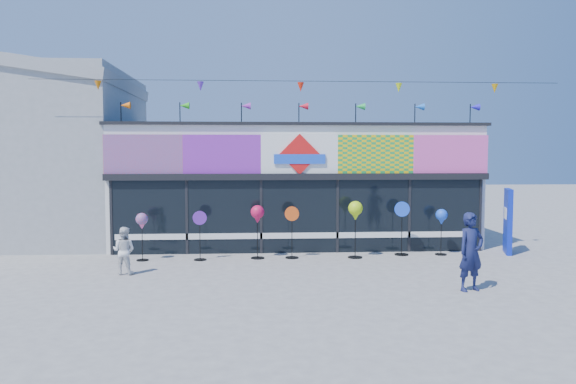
{
  "coord_description": "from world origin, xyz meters",
  "views": [
    {
      "loc": [
        -1.44,
        -14.02,
        3.14
      ],
      "look_at": [
        -0.45,
        2.0,
        2.02
      ],
      "focal_mm": 35.0,
      "sensor_mm": 36.0,
      "label": 1
    }
  ],
  "objects": [
    {
      "name": "child",
      "position": [
        -4.79,
        0.57,
        0.62
      ],
      "size": [
        0.66,
        0.47,
        1.24
      ],
      "primitive_type": "imported",
      "rotation": [
        0.0,
        0.0,
        2.93
      ],
      "color": "silver",
      "rests_on": "ground"
    },
    {
      "name": "spinner_0",
      "position": [
        -4.68,
        2.41,
        1.12
      ],
      "size": [
        0.35,
        0.35,
        1.4
      ],
      "color": "black",
      "rests_on": "ground"
    },
    {
      "name": "spinner_1",
      "position": [
        -3.01,
        2.37,
        0.77
      ],
      "size": [
        0.41,
        0.37,
        1.45
      ],
      "color": "black",
      "rests_on": "ground"
    },
    {
      "name": "spinner_5",
      "position": [
        3.11,
        2.82,
        0.87
      ],
      "size": [
        0.46,
        0.42,
        1.65
      ],
      "color": "black",
      "rests_on": "ground"
    },
    {
      "name": "spinner_6",
      "position": [
        4.33,
        2.78,
        1.14
      ],
      "size": [
        0.36,
        0.36,
        1.42
      ],
      "color": "black",
      "rests_on": "ground"
    },
    {
      "name": "neighbour_building",
      "position": [
        -10.0,
        7.0,
        3.2
      ],
      "size": [
        8.18,
        7.2,
        6.87
      ],
      "color": "#9C9EA1",
      "rests_on": "ground"
    },
    {
      "name": "spinner_4",
      "position": [
        1.6,
        2.45,
        1.37
      ],
      "size": [
        0.43,
        0.43,
        1.71
      ],
      "color": "black",
      "rests_on": "ground"
    },
    {
      "name": "ground",
      "position": [
        0.0,
        0.0,
        0.0
      ],
      "size": [
        80.0,
        80.0,
        0.0
      ],
      "primitive_type": "plane",
      "color": "slate",
      "rests_on": "ground"
    },
    {
      "name": "spinner_2",
      "position": [
        -1.32,
        2.53,
        1.28
      ],
      "size": [
        0.4,
        0.4,
        1.59
      ],
      "color": "black",
      "rests_on": "ground"
    },
    {
      "name": "blue_sign",
      "position": [
        6.5,
        2.93,
        1.02
      ],
      "size": [
        0.45,
        1.01,
        2.02
      ],
      "rotation": [
        0.0,
        0.0,
        -0.31
      ],
      "color": "#0B21AC",
      "rests_on": "ground"
    },
    {
      "name": "adult_man",
      "position": [
        3.49,
        -1.7,
        0.9
      ],
      "size": [
        0.76,
        0.62,
        1.79
      ],
      "primitive_type": "imported",
      "rotation": [
        0.0,
        0.0,
        0.34
      ],
      "color": "#161C47",
      "rests_on": "ground"
    },
    {
      "name": "spinner_3",
      "position": [
        -0.3,
        2.52,
        0.82
      ],
      "size": [
        0.43,
        0.4,
        1.55
      ],
      "color": "black",
      "rests_on": "ground"
    },
    {
      "name": "kite_shop",
      "position": [
        0.0,
        5.94,
        2.05
      ],
      "size": [
        16.0,
        5.7,
        5.31
      ],
      "color": "white",
      "rests_on": "ground"
    }
  ]
}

